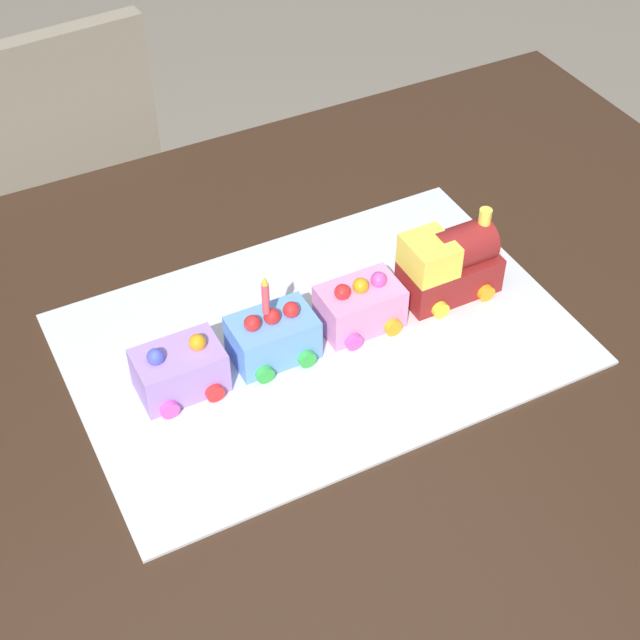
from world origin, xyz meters
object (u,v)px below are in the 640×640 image
at_px(chair, 44,203).
at_px(cake_car_flatbed_lavender, 180,370).
at_px(cake_locomotive, 450,264).
at_px(birthday_candle, 265,295).
at_px(cake_car_gondola_bubblegum, 360,306).
at_px(cake_car_caboose_sky_blue, 273,337).
at_px(dining_table, 317,413).

height_order(chair, cake_car_flatbed_lavender, chair).
bearing_deg(cake_locomotive, birthday_candle, -0.00).
distance_m(cake_locomotive, cake_car_flatbed_lavender, 0.37).
xyz_separation_m(cake_car_gondola_bubblegum, cake_car_flatbed_lavender, (0.24, 0.00, -0.00)).
relative_size(chair, cake_locomotive, 6.14).
bearing_deg(chair, cake_car_flatbed_lavender, 85.06).
bearing_deg(cake_car_flatbed_lavender, cake_car_gondola_bubblegum, 180.00).
bearing_deg(cake_locomotive, cake_car_gondola_bubblegum, -0.00).
height_order(cake_car_caboose_sky_blue, birthday_candle, birthday_candle).
distance_m(cake_locomotive, birthday_candle, 0.26).
height_order(cake_locomotive, cake_car_flatbed_lavender, cake_locomotive).
relative_size(chair, cake_car_gondola_bubblegum, 8.60).
bearing_deg(cake_car_caboose_sky_blue, cake_car_flatbed_lavender, 0.00).
relative_size(dining_table, cake_car_caboose_sky_blue, 14.00).
distance_m(dining_table, cake_car_gondola_bubblegum, 0.16).
bearing_deg(cake_car_caboose_sky_blue, birthday_candle, 0.00).
distance_m(chair, cake_car_flatbed_lavender, 0.86).
distance_m(cake_locomotive, cake_car_caboose_sky_blue, 0.25).
distance_m(chair, cake_locomotive, 0.94).
height_order(dining_table, cake_locomotive, cake_locomotive).
height_order(dining_table, cake_car_flatbed_lavender, cake_car_flatbed_lavender).
xyz_separation_m(dining_table, birthday_candle, (0.05, -0.02, 0.21)).
relative_size(cake_car_caboose_sky_blue, cake_car_flatbed_lavender, 1.00).
bearing_deg(dining_table, chair, -78.98).
bearing_deg(cake_car_flatbed_lavender, chair, -90.26).
height_order(cake_car_caboose_sky_blue, cake_car_flatbed_lavender, same).
relative_size(dining_table, cake_car_flatbed_lavender, 14.00).
bearing_deg(cake_car_gondola_bubblegum, dining_table, 17.48).
xyz_separation_m(chair, cake_car_caboose_sky_blue, (-0.11, 0.81, 0.30)).
bearing_deg(cake_locomotive, cake_car_caboose_sky_blue, -0.00).
xyz_separation_m(dining_table, cake_car_caboose_sky_blue, (0.05, -0.02, 0.14)).
bearing_deg(cake_car_gondola_bubblegum, cake_car_caboose_sky_blue, 0.00).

